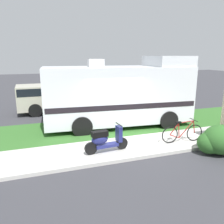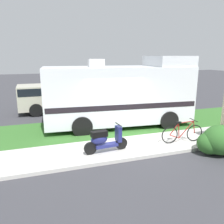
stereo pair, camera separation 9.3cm
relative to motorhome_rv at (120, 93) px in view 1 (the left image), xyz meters
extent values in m
plane|color=#38383D|center=(-0.69, -1.79, -1.63)|extent=(80.00, 80.00, 0.00)
cube|color=beige|center=(-0.69, -2.99, -1.57)|extent=(24.00, 2.00, 0.12)
cube|color=#336628|center=(-0.69, -0.29, -1.59)|extent=(24.00, 3.40, 0.08)
cube|color=silver|center=(-0.11, 0.01, -0.02)|extent=(7.20, 3.16, 2.62)
cube|color=silver|center=(2.48, -0.21, 1.54)|extent=(2.00, 2.60, 0.50)
cube|color=black|center=(-0.11, 0.01, -0.41)|extent=(7.06, 3.17, 0.24)
cube|color=black|center=(3.36, -0.28, 0.44)|extent=(0.26, 2.20, 0.90)
cube|color=silver|center=(-1.16, 0.10, 1.47)|extent=(0.75, 0.66, 0.36)
cylinder|color=black|center=(2.16, 1.07, -1.18)|extent=(0.92, 0.35, 0.90)
cylinder|color=black|center=(1.95, -1.41, -1.18)|extent=(0.92, 0.35, 0.90)
cylinder|color=black|center=(-1.93, 1.41, -1.18)|extent=(0.92, 0.35, 0.90)
cylinder|color=black|center=(-2.14, -1.07, -1.18)|extent=(0.92, 0.35, 0.90)
cylinder|color=black|center=(-1.12, -3.18, -1.29)|extent=(0.45, 0.13, 0.44)
cylinder|color=black|center=(-2.30, -3.28, -1.29)|extent=(0.45, 0.13, 0.44)
cube|color=navy|center=(-1.71, -3.23, -1.27)|extent=(0.84, 0.34, 0.10)
cube|color=black|center=(-1.97, -3.25, -0.81)|extent=(0.58, 0.30, 0.20)
ellipsoid|color=navy|center=(-1.97, -3.25, -1.01)|extent=(0.62, 0.35, 0.36)
cube|color=navy|center=(-1.24, -3.19, -0.91)|extent=(0.17, 0.33, 0.56)
cylinder|color=black|center=(-1.24, -3.19, -0.56)|extent=(0.08, 0.50, 0.04)
sphere|color=white|center=(-1.24, -3.19, -0.73)|extent=(0.12, 0.12, 0.12)
torus|color=black|center=(1.91, -3.34, -1.17)|extent=(0.67, 0.10, 0.67)
torus|color=black|center=(0.84, -3.25, -1.17)|extent=(0.67, 0.10, 0.67)
cylinder|color=maroon|center=(1.53, -3.31, -1.00)|extent=(0.60, 0.09, 0.68)
cylinder|color=maroon|center=(1.22, -3.28, -1.02)|extent=(0.10, 0.04, 0.61)
cylinder|color=maroon|center=(1.50, -3.31, -0.70)|extent=(0.64, 0.09, 0.09)
cylinder|color=maroon|center=(1.05, -3.27, -1.25)|extent=(0.42, 0.07, 0.19)
cylinder|color=maroon|center=(1.01, -3.26, -0.95)|extent=(0.37, 0.07, 0.47)
cylinder|color=maroon|center=(1.86, -3.34, -0.92)|extent=(0.12, 0.05, 0.51)
cube|color=black|center=(1.18, -3.28, -0.69)|extent=(0.21, 0.12, 0.06)
cylinder|color=black|center=(1.82, -3.34, -0.63)|extent=(0.07, 0.52, 0.03)
cube|color=#B7B29E|center=(-3.83, 4.04, -0.64)|extent=(2.34, 1.95, 1.43)
cube|color=black|center=(-3.83, 4.04, -0.22)|extent=(2.23, 1.96, 0.44)
cube|color=#B7B29E|center=(-1.26, 4.09, -0.96)|extent=(2.85, 1.95, 0.77)
cylinder|color=black|center=(-3.99, 3.13, -1.25)|extent=(0.76, 0.25, 0.76)
cylinder|color=black|center=(-4.02, 4.95, -1.25)|extent=(0.76, 0.25, 0.76)
cylinder|color=black|center=(-0.91, 3.18, -1.25)|extent=(0.76, 0.25, 0.76)
cylinder|color=black|center=(-0.94, 5.00, -1.25)|extent=(0.76, 0.25, 0.76)
ellipsoid|color=#2D6026|center=(2.08, -4.49, -1.07)|extent=(1.24, 1.12, 1.05)
ellipsoid|color=#2D6026|center=(1.77, -4.36, -1.20)|extent=(0.93, 0.84, 0.79)
cylinder|color=navy|center=(3.72, -2.86, -1.39)|extent=(0.07, 0.07, 0.23)
cylinder|color=navy|center=(3.72, -2.86, -1.26)|extent=(0.03, 0.03, 0.05)
cylinder|color=black|center=(3.72, -2.86, -1.23)|extent=(0.03, 0.03, 0.02)
camera|label=1|loc=(-3.99, -10.41, 1.78)|focal=36.67mm
camera|label=2|loc=(-3.91, -10.44, 1.78)|focal=36.67mm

